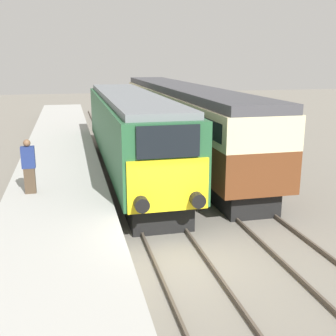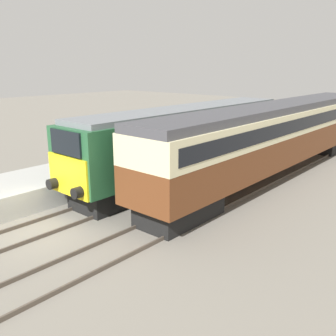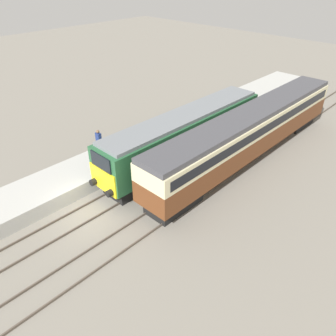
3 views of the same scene
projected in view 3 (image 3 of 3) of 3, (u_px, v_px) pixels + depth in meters
The scene contains 7 objects.
ground_plane at pixel (88, 213), 20.41m from camera, with size 120.00×120.00×0.00m, color slate.
platform_left at pixel (146, 144), 26.92m from camera, with size 3.50×50.00×1.02m.
rails_near_track at pixel (147, 180), 23.40m from camera, with size 1.51×60.00×0.14m.
rails_far_track at pixel (182, 200), 21.41m from camera, with size 1.50×60.00×0.14m.
locomotive at pixel (185, 134), 24.75m from camera, with size 2.70×15.84×3.90m.
passenger_carriage at pixel (251, 130), 24.80m from camera, with size 2.75×21.35×4.03m.
person_on_platform at pixel (99, 141), 24.30m from camera, with size 0.44×0.26×1.85m.
Camera 3 is at (14.50, -7.80, 13.36)m, focal length 35.00 mm.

